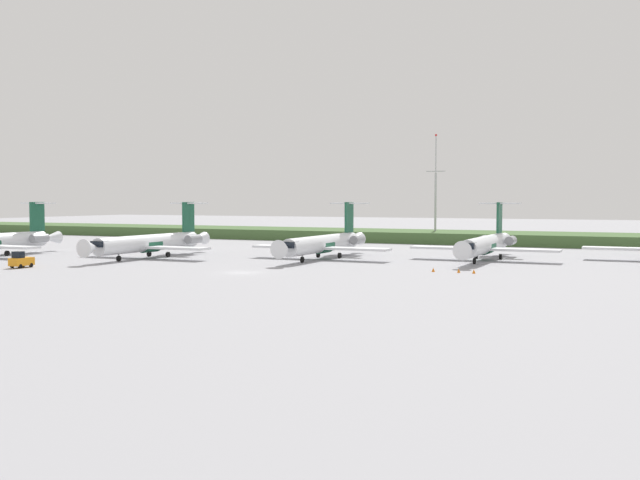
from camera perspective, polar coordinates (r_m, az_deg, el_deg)
name	(u,v)px	position (r m, az deg, el deg)	size (l,w,h in m)	color
ground_plane	(334,256)	(122.24, 1.06, -1.28)	(500.00, 500.00, 0.00)	#939399
grass_berm	(418,236)	(166.53, 7.57, 0.29)	(320.00, 20.00, 2.37)	#426033
regional_jet_second	(151,242)	(122.32, -12.93, -0.16)	(22.81, 31.00, 9.00)	silver
regional_jet_third	(324,243)	(117.22, 0.33, -0.22)	(22.81, 31.00, 9.00)	silver
regional_jet_fourth	(486,244)	(117.66, 12.75, -0.29)	(22.81, 31.00, 9.00)	silver
antenna_mast	(436,197)	(168.77, 8.94, 3.32)	(4.40, 0.50, 24.19)	#B2B2B7
baggage_tug	(21,261)	(110.03, -22.16, -1.48)	(1.72, 3.20, 2.30)	orange
safety_cone_front_marker	(433,270)	(97.36, 8.77, -2.29)	(0.44, 0.44, 0.55)	orange
safety_cone_mid_marker	(459,271)	(96.66, 10.70, -2.35)	(0.44, 0.44, 0.55)	orange
safety_cone_rear_marker	(474,271)	(96.11, 11.83, -2.39)	(0.44, 0.44, 0.55)	orange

